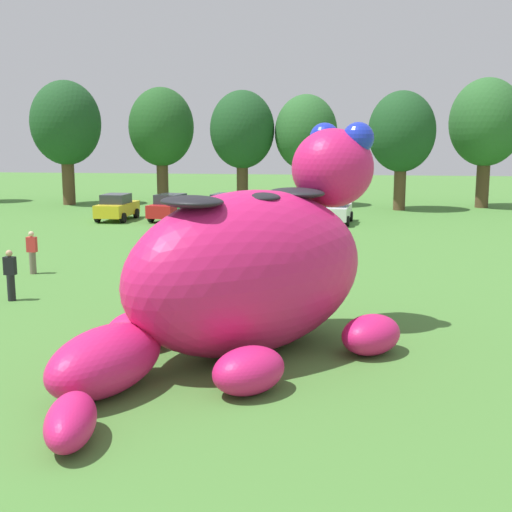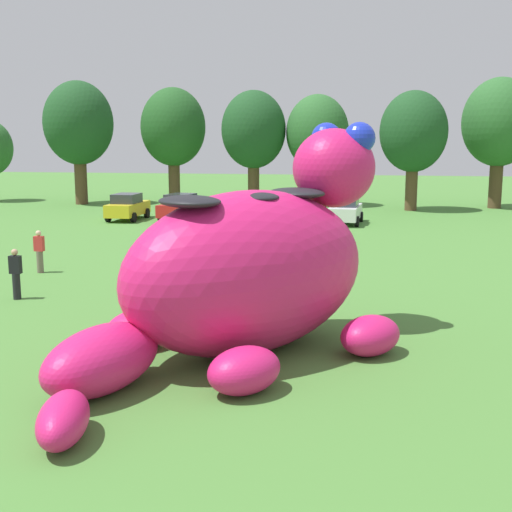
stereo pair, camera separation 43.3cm
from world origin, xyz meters
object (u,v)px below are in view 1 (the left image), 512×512
car_red (171,207)px  spectator_mid_field (181,217)px  spectator_by_cars (32,253)px  spectator_wandering (300,223)px  car_yellow (117,207)px  car_white (336,210)px  car_blue (226,207)px  giant_inflatable_creature (251,270)px  car_silver (285,207)px  spectator_near_inflatable (10,276)px

car_red → spectator_mid_field: 5.59m
spectator_by_cars → spectator_wandering: 14.39m
car_yellow → car_white: size_ratio=0.98×
car_white → spectator_mid_field: (-8.62, -5.12, -0.01)m
car_blue → car_white: 7.18m
car_yellow → spectator_by_cars: (2.51, -17.12, -0.01)m
giant_inflatable_creature → spectator_wandering: (-0.14, 18.99, -1.26)m
car_white → car_blue: bearing=172.6°
car_silver → spectator_wandering: car_silver is taller
car_red → car_silver: same height
car_blue → car_yellow: bearing=-170.2°
car_silver → car_white: (3.29, -1.15, 0.00)m
spectator_by_cars → car_blue: bearing=76.3°
giant_inflatable_creature → car_silver: (-1.68, 27.02, -1.25)m
car_silver → spectator_mid_field: (-5.33, -6.26, -0.01)m
giant_inflatable_creature → spectator_by_cars: giant_inflatable_creature is taller
car_white → spectator_mid_field: size_ratio=2.47×
car_silver → spectator_by_cars: size_ratio=2.51×
car_blue → spectator_near_inflatable: 22.83m
spectator_wandering → car_blue: bearing=124.5°
giant_inflatable_creature → spectator_mid_field: size_ratio=6.31×
giant_inflatable_creature → car_red: size_ratio=2.49×
car_silver → spectator_mid_field: car_silver is taller
spectator_mid_field → spectator_by_cars: size_ratio=1.00×
giant_inflatable_creature → spectator_near_inflatable: 9.69m
giant_inflatable_creature → spectator_near_inflatable: giant_inflatable_creature is taller
car_white → spectator_by_cars: 20.90m
car_yellow → spectator_by_cars: car_yellow is taller
car_white → spectator_mid_field: bearing=-149.3°
car_red → car_white: size_ratio=1.02×
spectator_mid_field → giant_inflatable_creature: bearing=-71.3°
giant_inflatable_creature → car_white: (1.61, 25.87, -1.25)m
car_yellow → spectator_wandering: (12.34, -6.60, -0.01)m
spectator_by_cars → giant_inflatable_creature: bearing=-40.4°
spectator_near_inflatable → spectator_mid_field: size_ratio=1.00×
spectator_mid_field → spectator_by_cars: bearing=-103.6°
spectator_near_inflatable → spectator_by_cars: (-1.33, 4.29, 0.00)m
spectator_mid_field → spectator_wandering: size_ratio=1.00×
car_silver → giant_inflatable_creature: bearing=-86.4°
car_red → spectator_by_cars: 17.54m
car_blue → car_silver: (3.83, 0.22, 0.00)m
spectator_mid_field → spectator_near_inflatable: bearing=-95.7°
car_red → spectator_near_inflatable: 21.81m
spectator_near_inflatable → car_white: bearing=64.7°
spectator_mid_field → spectator_wandering: same height
car_red → car_blue: size_ratio=1.01×
car_yellow → spectator_by_cars: bearing=-81.7°
car_blue → car_silver: same height
spectator_mid_field → spectator_by_cars: same height
car_white → spectator_near_inflatable: size_ratio=2.47×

